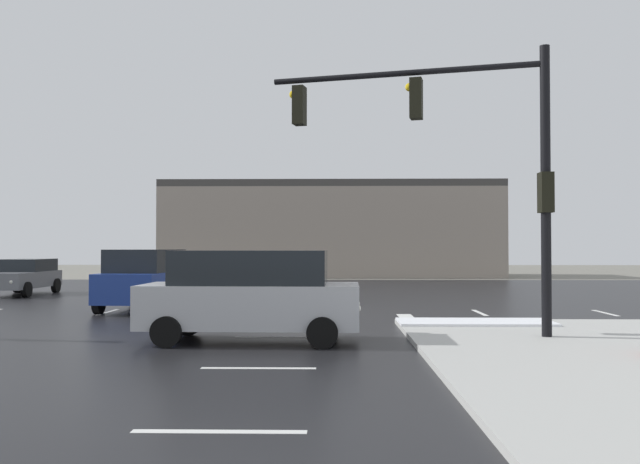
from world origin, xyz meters
TOP-DOWN VIEW (x-y plane):
  - ground_plane at (0.00, 0.00)m, footprint 120.00×120.00m
  - road_asphalt at (0.00, 0.00)m, footprint 44.00×44.00m
  - snow_strip_curbside at (5.00, -4.00)m, footprint 4.00×1.60m
  - lane_markings at (1.20, -1.38)m, footprint 36.15×36.15m
  - traffic_signal_mast at (4.33, -6.20)m, footprint 6.35×1.83m
  - strip_building_background at (1.17, 28.66)m, footprint 24.37×8.00m
  - sedan_grey at (-12.49, 7.97)m, footprint 2.06×4.56m
  - suv_blue at (-5.03, 0.94)m, footprint 2.37×4.92m
  - suv_silver at (-0.54, -6.71)m, footprint 4.87×2.25m

SIDE VIEW (x-z plane):
  - ground_plane at x=0.00m, z-range 0.00..0.00m
  - road_asphalt at x=0.00m, z-range 0.00..0.02m
  - lane_markings at x=1.20m, z-range 0.02..0.03m
  - snow_strip_curbside at x=5.00m, z-range 0.14..0.20m
  - sedan_grey at x=-12.49m, z-range 0.06..1.64m
  - suv_blue at x=-5.03m, z-range 0.08..2.11m
  - suv_silver at x=-0.54m, z-range 0.08..2.11m
  - strip_building_background at x=1.17m, z-range 0.00..6.88m
  - traffic_signal_mast at x=4.33m, z-range 1.25..7.74m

